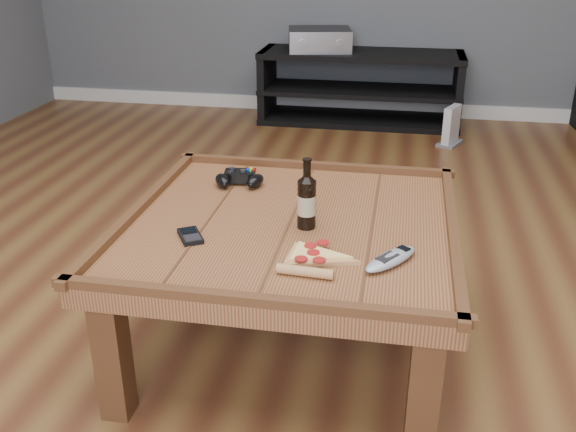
% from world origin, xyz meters
% --- Properties ---
extents(ground, '(6.00, 6.00, 0.00)m').
position_xyz_m(ground, '(0.00, 0.00, 0.00)').
color(ground, '#4E2916').
rests_on(ground, ground).
extents(baseboard, '(5.00, 0.02, 0.10)m').
position_xyz_m(baseboard, '(0.00, 2.99, 0.05)').
color(baseboard, silver).
rests_on(baseboard, ground).
extents(coffee_table, '(1.03, 1.03, 0.48)m').
position_xyz_m(coffee_table, '(0.00, 0.00, 0.39)').
color(coffee_table, '#592B19').
rests_on(coffee_table, ground).
extents(media_console, '(1.40, 0.45, 0.50)m').
position_xyz_m(media_console, '(0.00, 2.75, 0.25)').
color(media_console, black).
rests_on(media_console, ground).
extents(beer_bottle, '(0.06, 0.06, 0.22)m').
position_xyz_m(beer_bottle, '(0.05, -0.03, 0.54)').
color(beer_bottle, black).
rests_on(beer_bottle, coffee_table).
extents(game_controller, '(0.19, 0.14, 0.05)m').
position_xyz_m(game_controller, '(-0.23, 0.27, 0.47)').
color(game_controller, black).
rests_on(game_controller, coffee_table).
extents(pizza_slice, '(0.18, 0.28, 0.03)m').
position_xyz_m(pizza_slice, '(0.10, -0.24, 0.46)').
color(pizza_slice, tan).
rests_on(pizza_slice, coffee_table).
extents(smartphone, '(0.10, 0.12, 0.01)m').
position_xyz_m(smartphone, '(-0.26, -0.17, 0.46)').
color(smartphone, black).
rests_on(smartphone, coffee_table).
extents(remote_control, '(0.17, 0.20, 0.03)m').
position_xyz_m(remote_control, '(0.31, -0.22, 0.46)').
color(remote_control, '#8D9399').
rests_on(remote_control, coffee_table).
extents(av_receiver, '(0.48, 0.42, 0.15)m').
position_xyz_m(av_receiver, '(-0.29, 2.74, 0.57)').
color(av_receiver, black).
rests_on(av_receiver, media_console).
extents(game_console, '(0.18, 0.23, 0.25)m').
position_xyz_m(game_console, '(0.62, 2.33, 0.11)').
color(game_console, slate).
rests_on(game_console, ground).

